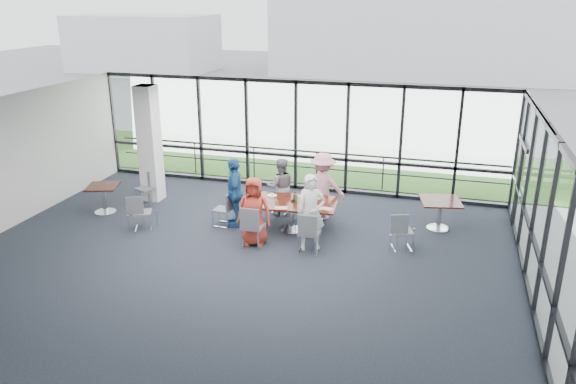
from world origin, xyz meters
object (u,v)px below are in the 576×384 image
(side_table_left, at_px, (103,191))
(diner_end, at_px, (235,192))
(chair_main_fr, at_px, (318,201))
(chair_spare_r, at_px, (403,231))
(diner_far_right, at_px, (323,186))
(diner_near_left, at_px, (254,211))
(chair_main_end, at_px, (223,209))
(side_table_right, at_px, (440,204))
(chair_main_fl, at_px, (281,197))
(chair_spare_lb, at_px, (145,188))
(diner_near_right, at_px, (311,213))
(main_table, at_px, (291,206))
(chair_spare_la, at_px, (142,212))
(diner_far_left, at_px, (281,187))
(chair_main_nl, at_px, (253,226))
(chair_main_nr, at_px, (310,233))
(structural_column, at_px, (150,144))

(side_table_left, relative_size, diner_end, 0.55)
(chair_main_fr, bearing_deg, chair_spare_r, 153.59)
(diner_far_right, xyz_separation_m, chair_spare_r, (2.14, -1.30, -0.44))
(diner_near_left, height_order, chair_main_end, diner_near_left)
(side_table_left, distance_m, side_table_right, 8.62)
(side_table_right, distance_m, chair_main_fl, 4.06)
(chair_spare_lb, relative_size, chair_spare_r, 0.98)
(side_table_right, height_order, chair_spare_lb, chair_spare_lb)
(diner_near_right, distance_m, chair_main_end, 2.58)
(side_table_right, bearing_deg, chair_spare_r, -118.28)
(diner_far_right, height_order, chair_main_fr, diner_far_right)
(main_table, relative_size, chair_spare_la, 2.61)
(chair_spare_la, bearing_deg, chair_spare_lb, 93.37)
(side_table_left, bearing_deg, chair_spare_lb, 53.47)
(chair_main_fl, bearing_deg, chair_main_end, 54.16)
(chair_spare_la, relative_size, chair_spare_r, 1.00)
(chair_main_fr, bearing_deg, diner_end, 35.65)
(diner_far_right, bearing_deg, diner_end, 26.16)
(diner_near_left, xyz_separation_m, diner_far_left, (0.05, 1.92, -0.04))
(diner_far_left, xyz_separation_m, chair_main_fl, (-0.04, 0.18, -0.34))
(diner_far_right, relative_size, chair_main_nl, 1.80)
(diner_near_right, distance_m, chair_main_fl, 2.43)
(chair_main_nr, xyz_separation_m, chair_main_fl, (-1.31, 2.17, -0.04))
(diner_near_left, relative_size, diner_end, 0.93)
(diner_near_left, distance_m, chair_main_fr, 2.32)
(diner_far_right, bearing_deg, structural_column, -2.36)
(diner_far_left, distance_m, chair_spare_la, 3.52)
(chair_main_fl, distance_m, chair_spare_la, 3.57)
(side_table_left, distance_m, diner_far_right, 5.75)
(structural_column, xyz_separation_m, side_table_right, (7.79, 0.02, -0.95))
(diner_far_right, distance_m, chair_main_end, 2.59)
(diner_far_right, distance_m, chair_spare_la, 4.52)
(diner_near_right, relative_size, diner_end, 1.01)
(structural_column, height_order, chair_main_fl, structural_column)
(diner_near_right, distance_m, diner_far_right, 1.86)
(main_table, distance_m, diner_far_left, 1.09)
(main_table, bearing_deg, diner_end, 177.03)
(side_table_right, bearing_deg, diner_near_right, -144.35)
(chair_main_nr, bearing_deg, chair_spare_la, 178.05)
(chair_spare_la, relative_size, chair_spare_lb, 1.01)
(diner_far_right, height_order, chair_spare_la, diner_far_right)
(side_table_left, bearing_deg, chair_main_nr, -8.18)
(chair_main_fl, relative_size, chair_main_end, 1.02)
(chair_main_nr, distance_m, chair_main_end, 2.60)
(side_table_left, bearing_deg, diner_far_right, 11.97)
(diner_near_right, bearing_deg, diner_end, 139.23)
(chair_main_fl, relative_size, chair_main_fr, 1.01)
(chair_main_nr, bearing_deg, structural_column, 156.96)
(diner_near_left, relative_size, chair_spare_la, 1.85)
(diner_near_left, relative_size, chair_spare_r, 1.84)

